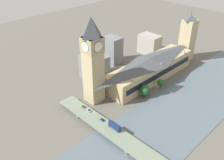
{
  "coord_description": "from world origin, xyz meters",
  "views": [
    {
      "loc": [
        -115.45,
        175.67,
        129.17
      ],
      "look_at": [
        20.44,
        42.21,
        16.57
      ],
      "focal_mm": 40.0,
      "sensor_mm": 36.0,
      "label": 1
    }
  ],
  "objects_px": {
    "car_northbound_lead": "(89,110)",
    "car_northbound_tail": "(83,107)",
    "car_southbound_tail": "(102,120)",
    "parliament_hall": "(151,68)",
    "clock_tower": "(93,59)",
    "road_bridge": "(132,145)",
    "victoria_tower": "(188,37)",
    "double_decker_bus_lead": "(114,126)"
  },
  "relations": [
    {
      "from": "victoria_tower",
      "to": "road_bridge",
      "type": "xyz_separation_m",
      "value": [
        -52.27,
        153.03,
        -22.88
      ]
    },
    {
      "from": "victoria_tower",
      "to": "road_bridge",
      "type": "relative_size",
      "value": 0.37
    },
    {
      "from": "road_bridge",
      "to": "car_southbound_tail",
      "type": "relative_size",
      "value": 40.03
    },
    {
      "from": "road_bridge",
      "to": "car_northbound_tail",
      "type": "bearing_deg",
      "value": -3.0
    },
    {
      "from": "clock_tower",
      "to": "double_decker_bus_lead",
      "type": "relative_size",
      "value": 6.89
    },
    {
      "from": "victoria_tower",
      "to": "double_decker_bus_lead",
      "type": "distance_m",
      "value": 154.87
    },
    {
      "from": "parliament_hall",
      "to": "double_decker_bus_lead",
      "type": "relative_size",
      "value": 10.01
    },
    {
      "from": "car_northbound_lead",
      "to": "car_southbound_tail",
      "type": "bearing_deg",
      "value": 179.02
    },
    {
      "from": "clock_tower",
      "to": "car_northbound_lead",
      "type": "bearing_deg",
      "value": 128.57
    },
    {
      "from": "victoria_tower",
      "to": "car_northbound_lead",
      "type": "height_order",
      "value": "victoria_tower"
    },
    {
      "from": "parliament_hall",
      "to": "clock_tower",
      "type": "bearing_deg",
      "value": 80.02
    },
    {
      "from": "parliament_hall",
      "to": "road_bridge",
      "type": "relative_size",
      "value": 0.71
    },
    {
      "from": "parliament_hall",
      "to": "car_southbound_tail",
      "type": "height_order",
      "value": "parliament_hall"
    },
    {
      "from": "parliament_hall",
      "to": "car_southbound_tail",
      "type": "bearing_deg",
      "value": 102.96
    },
    {
      "from": "car_southbound_tail",
      "to": "clock_tower",
      "type": "bearing_deg",
      "value": -31.33
    },
    {
      "from": "parliament_hall",
      "to": "road_bridge",
      "type": "xyz_separation_m",
      "value": [
        -52.21,
        87.18,
        -8.04
      ]
    },
    {
      "from": "clock_tower",
      "to": "road_bridge",
      "type": "relative_size",
      "value": 0.49
    },
    {
      "from": "clock_tower",
      "to": "road_bridge",
      "type": "height_order",
      "value": "clock_tower"
    },
    {
      "from": "clock_tower",
      "to": "double_decker_bus_lead",
      "type": "bearing_deg",
      "value": 156.99
    },
    {
      "from": "car_northbound_tail",
      "to": "car_southbound_tail",
      "type": "relative_size",
      "value": 1.07
    },
    {
      "from": "victoria_tower",
      "to": "car_northbound_tail",
      "type": "relative_size",
      "value": 13.9
    },
    {
      "from": "victoria_tower",
      "to": "car_northbound_lead",
      "type": "xyz_separation_m",
      "value": [
        -3.33,
        149.98,
        -21.32
      ]
    },
    {
      "from": "victoria_tower",
      "to": "car_southbound_tail",
      "type": "relative_size",
      "value": 14.92
    },
    {
      "from": "road_bridge",
      "to": "car_southbound_tail",
      "type": "bearing_deg",
      "value": -4.84
    },
    {
      "from": "road_bridge",
      "to": "car_northbound_tail",
      "type": "xyz_separation_m",
      "value": [
        56.1,
        -2.94,
        1.59
      ]
    },
    {
      "from": "car_northbound_lead",
      "to": "car_southbound_tail",
      "type": "height_order",
      "value": "car_northbound_lead"
    },
    {
      "from": "car_northbound_lead",
      "to": "road_bridge",
      "type": "bearing_deg",
      "value": 176.43
    },
    {
      "from": "road_bridge",
      "to": "car_southbound_tail",
      "type": "distance_m",
      "value": 32.94
    },
    {
      "from": "double_decker_bus_lead",
      "to": "car_southbound_tail",
      "type": "xyz_separation_m",
      "value": [
        13.18,
        0.11,
        -2.06
      ]
    },
    {
      "from": "victoria_tower",
      "to": "road_bridge",
      "type": "height_order",
      "value": "victoria_tower"
    },
    {
      "from": "road_bridge",
      "to": "car_northbound_tail",
      "type": "relative_size",
      "value": 37.3
    },
    {
      "from": "double_decker_bus_lead",
      "to": "parliament_hall",
      "type": "bearing_deg",
      "value": -68.85
    },
    {
      "from": "car_southbound_tail",
      "to": "car_northbound_lead",
      "type": "bearing_deg",
      "value": -0.98
    },
    {
      "from": "car_northbound_tail",
      "to": "clock_tower",
      "type": "bearing_deg",
      "value": -67.72
    },
    {
      "from": "car_northbound_lead",
      "to": "car_northbound_tail",
      "type": "distance_m",
      "value": 7.16
    },
    {
      "from": "parliament_hall",
      "to": "car_northbound_lead",
      "type": "height_order",
      "value": "parliament_hall"
    },
    {
      "from": "parliament_hall",
      "to": "clock_tower",
      "type": "relative_size",
      "value": 1.45
    },
    {
      "from": "double_decker_bus_lead",
      "to": "car_northbound_lead",
      "type": "height_order",
      "value": "double_decker_bus_lead"
    },
    {
      "from": "victoria_tower",
      "to": "car_southbound_tail",
      "type": "bearing_deg",
      "value": 97.39
    },
    {
      "from": "double_decker_bus_lead",
      "to": "car_southbound_tail",
      "type": "height_order",
      "value": "double_decker_bus_lead"
    },
    {
      "from": "double_decker_bus_lead",
      "to": "car_northbound_lead",
      "type": "xyz_separation_m",
      "value": [
        29.33,
        -0.17,
        -2.05
      ]
    },
    {
      "from": "car_southbound_tail",
      "to": "parliament_hall",
      "type": "bearing_deg",
      "value": -77.04
    }
  ]
}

